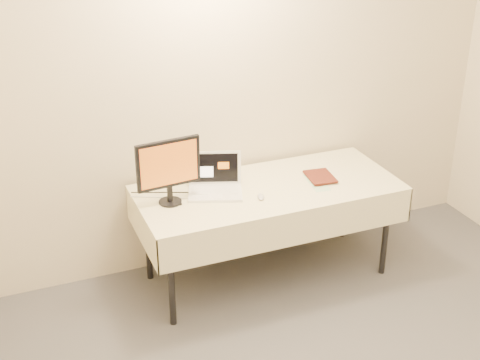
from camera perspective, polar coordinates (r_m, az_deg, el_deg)
name	(u,v)px	position (r m, az deg, el deg)	size (l,w,h in m)	color
back_wall	(244,85)	(4.87, 0.34, 8.09)	(4.00, 0.10, 2.70)	beige
table	(268,195)	(4.74, 2.42, -1.28)	(1.86, 0.81, 0.74)	black
laptop	(215,182)	(4.63, -2.14, -0.21)	(0.44, 0.40, 0.26)	white
monitor	(168,167)	(4.40, -6.13, 1.13)	(0.44, 0.17, 0.45)	black
book	(309,165)	(4.78, 5.92, 1.32)	(0.18, 0.02, 0.25)	maroon
alarm_clock	(231,173)	(4.86, -0.78, 0.61)	(0.11, 0.05, 0.05)	black
clicker	(261,197)	(4.55, 1.78, -1.44)	(0.05, 0.09, 0.02)	silver
paper_form	(317,183)	(4.80, 6.57, -0.23)	(0.11, 0.29, 0.00)	#AEDAAD
usb_dongle	(177,205)	(4.47, -5.36, -2.11)	(0.06, 0.02, 0.01)	black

